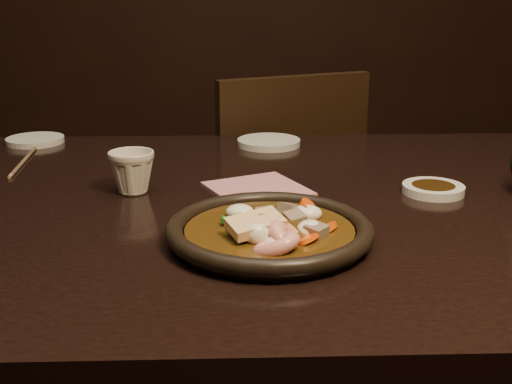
{
  "coord_description": "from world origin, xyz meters",
  "views": [
    {
      "loc": [
        -0.01,
        -0.94,
        1.06
      ],
      "look_at": [
        0.02,
        -0.12,
        0.8
      ],
      "focal_mm": 45.0,
      "sensor_mm": 36.0,
      "label": 1
    }
  ],
  "objects_px": {
    "chair": "(272,221)",
    "tea_cup": "(132,171)",
    "plate": "(269,231)",
    "table": "(241,244)"
  },
  "relations": [
    {
      "from": "table",
      "to": "plate",
      "type": "distance_m",
      "value": 0.2
    },
    {
      "from": "table",
      "to": "tea_cup",
      "type": "xyz_separation_m",
      "value": [
        -0.17,
        0.04,
        0.11
      ]
    },
    {
      "from": "table",
      "to": "tea_cup",
      "type": "bearing_deg",
      "value": 167.92
    },
    {
      "from": "chair",
      "to": "tea_cup",
      "type": "xyz_separation_m",
      "value": [
        -0.26,
        -0.61,
        0.31
      ]
    },
    {
      "from": "plate",
      "to": "tea_cup",
      "type": "bearing_deg",
      "value": 133.93
    },
    {
      "from": "table",
      "to": "plate",
      "type": "xyz_separation_m",
      "value": [
        0.04,
        -0.18,
        0.09
      ]
    },
    {
      "from": "table",
      "to": "plate",
      "type": "height_order",
      "value": "plate"
    },
    {
      "from": "table",
      "to": "chair",
      "type": "height_order",
      "value": "chair"
    },
    {
      "from": "chair",
      "to": "table",
      "type": "bearing_deg",
      "value": 59.25
    },
    {
      "from": "chair",
      "to": "plate",
      "type": "distance_m",
      "value": 0.88
    }
  ]
}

